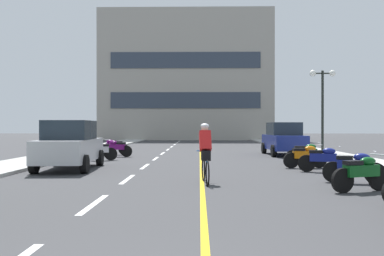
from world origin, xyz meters
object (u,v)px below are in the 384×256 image
motorcycle_3 (362,173)px  motorcycle_6 (305,156)px  street_lamp_mid (323,92)px  motorcycle_8 (99,151)px  motorcycle_9 (116,148)px  motorcycle_7 (306,153)px  motorcycle_4 (354,167)px  motorcycle_5 (323,159)px  parked_car_near (70,145)px  cyclist_rider (205,152)px  motorcycle_10 (114,147)px  parked_car_mid (284,139)px

motorcycle_3 → motorcycle_6: size_ratio=0.96×
street_lamp_mid → motorcycle_8: size_ratio=2.79×
street_lamp_mid → motorcycle_9: size_ratio=2.76×
street_lamp_mid → motorcycle_7: 7.06m
street_lamp_mid → motorcycle_4: size_ratio=2.81×
motorcycle_3 → motorcycle_5: bearing=85.3°
parked_car_near → motorcycle_8: size_ratio=2.57×
motorcycle_6 → cyclist_rider: size_ratio=0.96×
motorcycle_7 → motorcycle_10: same height
motorcycle_3 → motorcycle_6: same height
motorcycle_4 → motorcycle_9: (-8.71, 9.97, 0.00)m
motorcycle_3 → street_lamp_mid: bearing=77.3°
street_lamp_mid → motorcycle_4: bearing=-102.4°
motorcycle_5 → motorcycle_6: 1.44m
parked_car_mid → motorcycle_6: size_ratio=2.50×
motorcycle_4 → motorcycle_6: size_ratio=0.97×
parked_car_mid → motorcycle_3: (-0.73, -12.91, -0.44)m
street_lamp_mid → motorcycle_5: 9.82m
parked_car_near → motorcycle_6: (8.89, 0.57, -0.44)m
motorcycle_4 → motorcycle_7: size_ratio=0.98×
parked_car_near → motorcycle_6: 8.92m
cyclist_rider → motorcycle_8: bearing=122.7°
motorcycle_7 → cyclist_rider: size_ratio=0.96×
parked_car_near → motorcycle_6: size_ratio=2.52×
cyclist_rider → motorcycle_7: bearing=53.6°
motorcycle_4 → motorcycle_10: size_ratio=1.00×
motorcycle_4 → motorcycle_6: same height
street_lamp_mid → motorcycle_8: 12.76m
motorcycle_6 → parked_car_mid: bearing=85.0°
motorcycle_6 → motorcycle_8: bearing=159.2°
street_lamp_mid → parked_car_near: bearing=-145.5°
street_lamp_mid → parked_car_mid: 3.49m
parked_car_mid → motorcycle_3: bearing=-93.2°
motorcycle_9 → motorcycle_7: bearing=-24.8°
parked_car_mid → motorcycle_6: 7.23m
parked_car_mid → motorcycle_3: size_ratio=2.60×
motorcycle_6 → motorcycle_7: bearing=74.6°
motorcycle_7 → motorcycle_4: bearing=-91.6°
street_lamp_mid → motorcycle_5: street_lamp_mid is taller
street_lamp_mid → motorcycle_10: (-11.74, -0.34, -3.09)m
motorcycle_3 → motorcycle_6: 5.72m
street_lamp_mid → motorcycle_7: size_ratio=2.74×
motorcycle_8 → motorcycle_10: size_ratio=1.00×
motorcycle_8 → cyclist_rider: (4.88, -7.58, 0.41)m
motorcycle_10 → motorcycle_4: bearing=-51.2°
parked_car_mid → motorcycle_7: size_ratio=2.50×
motorcycle_8 → cyclist_rider: cyclist_rider is taller
motorcycle_6 → motorcycle_9: (-8.42, 5.75, 0.00)m
motorcycle_7 → motorcycle_8: same height
parked_car_near → parked_car_mid: size_ratio=1.01×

